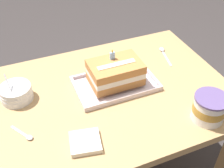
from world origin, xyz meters
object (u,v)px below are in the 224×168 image
ice_cream_tub (209,108)px  serving_spoon_by_bowls (163,52)px  foil_tray (115,84)px  napkin_pile (85,142)px  bowl_stack (16,93)px  birthday_cake (115,72)px  serving_spoon_near_tray (27,136)px

ice_cream_tub → serving_spoon_by_bowls: size_ratio=0.80×
foil_tray → ice_cream_tub: ice_cream_tub is taller
foil_tray → napkin_pile: 0.35m
bowl_stack → birthday_cake: bearing=-10.5°
birthday_cake → serving_spoon_by_bowls: birthday_cake is taller
serving_spoon_near_tray → serving_spoon_by_bowls: bearing=21.6°
birthday_cake → serving_spoon_by_bowls: bearing=24.3°
foil_tray → napkin_pile: (-0.23, -0.26, 0.00)m
birthday_cake → serving_spoon_near_tray: bearing=-160.6°
birthday_cake → napkin_pile: bearing=-131.0°
serving_spoon_by_bowls → napkin_pile: bearing=-143.7°
ice_cream_tub → napkin_pile: size_ratio=1.02×
foil_tray → bowl_stack: bowl_stack is taller
bowl_stack → foil_tray: bearing=-10.5°
bowl_stack → serving_spoon_near_tray: bearing=-89.9°
serving_spoon_by_bowls → napkin_pile: napkin_pile is taller
foil_tray → ice_cream_tub: (0.26, -0.32, 0.05)m
ice_cream_tub → serving_spoon_near_tray: size_ratio=1.24×
birthday_cake → napkin_pile: 0.36m
serving_spoon_by_bowls → napkin_pile: (-0.57, -0.42, 0.00)m
foil_tray → bowl_stack: (-0.42, 0.08, 0.03)m
foil_tray → bowl_stack: size_ratio=2.67×
birthday_cake → ice_cream_tub: size_ratio=1.72×
bowl_stack → ice_cream_tub: (0.68, -0.40, 0.02)m
serving_spoon_near_tray → napkin_pile: bearing=-31.1°
birthday_cake → ice_cream_tub: 0.42m
bowl_stack → serving_spoon_near_tray: size_ratio=1.28×
foil_tray → ice_cream_tub: size_ratio=2.75×
bowl_stack → serving_spoon_by_bowls: size_ratio=0.83×
serving_spoon_by_bowls → ice_cream_tub: bearing=-99.5°
ice_cream_tub → serving_spoon_near_tray: ice_cream_tub is taller
foil_tray → bowl_stack: 0.43m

